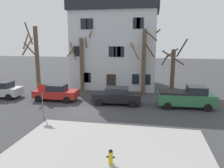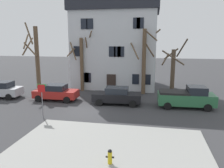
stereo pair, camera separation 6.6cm
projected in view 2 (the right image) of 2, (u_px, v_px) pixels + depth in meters
name	position (u px, v px, depth m)	size (l,w,h in m)	color
ground_plane	(87.00, 111.00, 19.64)	(120.00, 120.00, 0.00)	#38383A
sidewalk_slab	(108.00, 150.00, 12.46)	(11.22, 7.50, 0.12)	#999993
building_main	(116.00, 42.00, 29.36)	(10.95, 7.71, 11.58)	silver
tree_bare_near	(36.00, 56.00, 26.90)	(2.30, 2.81, 8.20)	brown
tree_bare_mid	(81.00, 61.00, 26.72)	(3.07, 3.11, 7.20)	brown
tree_bare_far	(144.00, 58.00, 25.07)	(3.40, 3.39, 7.72)	brown
tree_bare_end	(173.00, 70.00, 24.00)	(2.63, 2.65, 6.29)	#4C3D2D
car_silver_wagon	(0.00, 89.00, 23.93)	(4.63, 2.34, 1.76)	#B7BABF
car_red_sedan	(56.00, 92.00, 22.89)	(4.48, 2.15, 1.66)	#AD231E
car_black_sedan	(117.00, 96.00, 21.47)	(4.71, 2.20, 1.68)	black
pickup_truck_green	(186.00, 97.00, 20.41)	(5.11, 2.43, 2.02)	#2D6B42
fire_hydrant	(110.00, 156.00, 10.94)	(0.42, 0.22, 0.76)	gold
street_sign_pole	(42.00, 94.00, 17.47)	(0.76, 0.07, 2.76)	slate
bicycle_leaning	(56.00, 88.00, 27.23)	(1.75, 0.16, 1.03)	black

